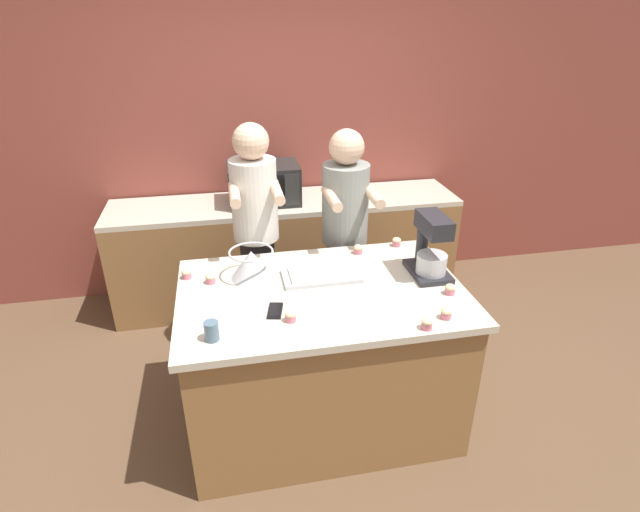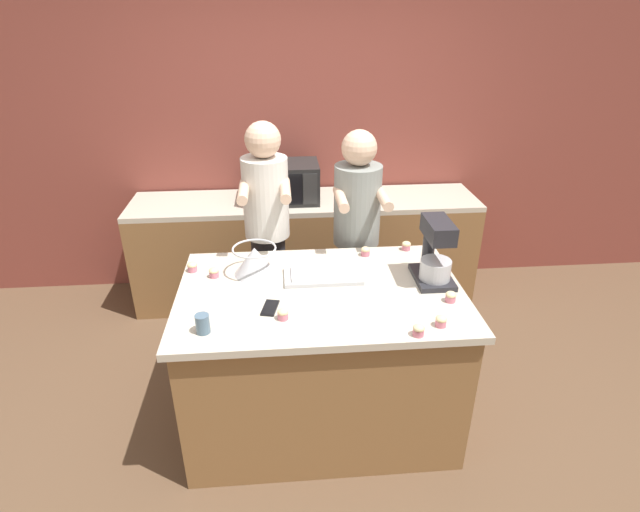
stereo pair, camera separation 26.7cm
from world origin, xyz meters
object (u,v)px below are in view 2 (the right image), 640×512
Objects in this scene: baking_tray at (323,275)px; cupcake_0 at (365,251)px; microwave_oven at (284,182)px; cupcake_4 at (283,314)px; cupcake_6 at (441,321)px; cupcake_2 at (451,297)px; drinking_glass at (203,324)px; cupcake_7 at (406,246)px; cupcake_3 at (419,330)px; person_left at (268,239)px; stand_mixer at (435,254)px; cell_phone at (270,308)px; person_right at (356,241)px; mixing_bowl at (255,260)px; cupcake_1 at (192,267)px; cupcake_5 at (214,272)px.

cupcake_0 is at bearing 42.18° from baking_tray.
cupcake_4 is at bearing -91.41° from microwave_oven.
cupcake_6 is at bearing -73.30° from cupcake_0.
drinking_glass is at bearing -172.26° from cupcake_2.
cupcake_2 and cupcake_7 have the same top height.
cupcake_2 is at bearing -25.96° from baking_tray.
drinking_glass is at bearing 173.71° from cupcake_3.
person_left reaches higher than cupcake_4.
stand_mixer is at bearing -46.14° from cupcake_0.
cupcake_3 is 0.14m from cupcake_6.
person_left is at bearing 152.96° from cupcake_0.
drinking_glass is at bearing -102.94° from microwave_oven.
cupcake_0 is 0.84m from cupcake_4.
cupcake_6 is at bearing -45.26° from baking_tray.
baking_tray reaches higher than cell_phone.
person_left reaches higher than cupcake_2.
cupcake_6 is 1.00× the size of cupcake_7.
mixing_bowl is at bearing -143.60° from person_right.
mixing_bowl reaches higher than cupcake_0.
baking_tray is (-0.28, -0.57, 0.06)m from person_right.
cupcake_6 is at bearing -15.27° from cell_phone.
microwave_oven is 1.75m from cupcake_4.
cell_phone is (-0.91, -0.22, -0.16)m from stand_mixer.
baking_tray is 1.36m from microwave_oven.
cupcake_7 is at bearing 97.73° from stand_mixer.
person_right is 27.95× the size of cupcake_7.
baking_tray is at bearing 154.04° from cupcake_2.
microwave_oven is 9.53× the size of cupcake_1.
cupcake_4 is at bearing -72.87° from mixing_bowl.
baking_tray is at bearing -81.89° from microwave_oven.
baking_tray is at bearing 38.20° from drinking_glass.
cupcake_3 is at bearing -73.19° from microwave_oven.
cell_phone is 0.63m from cupcake_1.
cupcake_4 is at bearing -85.06° from person_left.
person_left reaches higher than person_right.
cupcake_7 is at bearing -15.99° from person_left.
drinking_glass is 1.65× the size of cupcake_7.
cell_phone is at bearing -134.71° from baking_tray.
cupcake_6 is (1.14, -0.58, 0.00)m from cupcake_5.
microwave_oven reaches higher than cupcake_4.
cupcake_7 is at bearing -41.84° from person_right.
cupcake_5 is (-1.25, 0.37, 0.00)m from cupcake_2.
cupcake_4 is 1.00× the size of cupcake_6.
drinking_glass is 1.65× the size of cupcake_2.
cell_phone is at bearing 179.45° from cupcake_2.
mixing_bowl is 4.37× the size of cupcake_3.
person_right is 1.12m from cupcake_6.
cupcake_6 is at bearing -92.38° from cupcake_7.
cupcake_0 and cupcake_1 have the same top height.
person_left reaches higher than microwave_oven.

